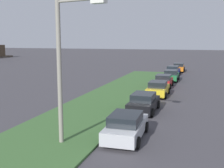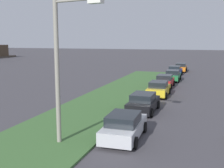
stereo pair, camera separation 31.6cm
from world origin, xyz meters
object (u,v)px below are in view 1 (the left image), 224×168
at_px(parked_car_silver, 126,126).
at_px(parked_car_red, 164,81).
at_px(parked_car_yellow, 158,89).
at_px(streetlight, 65,62).
at_px(parked_car_black, 144,103).
at_px(parked_car_green, 171,75).
at_px(parked_car_blue, 173,71).
at_px(parked_car_orange, 179,67).

height_order(parked_car_silver, parked_car_red, same).
bearing_deg(parked_car_yellow, streetlight, 169.84).
xyz_separation_m(parked_car_yellow, streetlight, (-14.57, 2.62, 3.67)).
distance_m(parked_car_black, parked_car_green, 17.27).
bearing_deg(parked_car_red, parked_car_silver, -179.20).
distance_m(parked_car_silver, parked_car_green, 23.42).
relative_size(parked_car_black, parked_car_blue, 0.99).
bearing_deg(parked_car_green, parked_car_blue, 2.98).
bearing_deg(parked_car_silver, parked_car_green, -1.81).
bearing_deg(parked_car_yellow, parked_car_blue, 0.62).
relative_size(parked_car_blue, streetlight, 0.58).
distance_m(parked_car_red, parked_car_green, 5.41).
xyz_separation_m(parked_car_black, streetlight, (-8.08, 2.49, 3.67)).
bearing_deg(parked_car_yellow, parked_car_red, 1.66).
distance_m(parked_car_blue, streetlight, 31.71).
bearing_deg(parked_car_green, parked_car_silver, 179.63).
relative_size(parked_car_silver, parked_car_orange, 1.00).
bearing_deg(parked_car_silver, parked_car_orange, -1.87).
xyz_separation_m(parked_car_silver, parked_car_blue, (29.48, 0.28, 0.00)).
relative_size(parked_car_blue, parked_car_orange, 1.01).
xyz_separation_m(parked_car_blue, parked_car_orange, (5.63, -0.41, 0.00)).
distance_m(parked_car_silver, parked_car_orange, 35.11).
distance_m(parked_car_blue, parked_car_orange, 5.64).
relative_size(parked_car_green, streetlight, 0.57).
bearing_deg(parked_car_orange, parked_car_green, 178.61).
height_order(parked_car_red, parked_car_orange, same).
bearing_deg(parked_car_yellow, parked_car_silver, -179.52).
relative_size(parked_car_yellow, parked_car_blue, 0.99).
xyz_separation_m(parked_car_black, parked_car_yellow, (6.49, -0.13, 0.00)).
distance_m(parked_car_silver, parked_car_yellow, 12.65).
relative_size(parked_car_red, streetlight, 0.57).
distance_m(parked_car_black, parked_car_blue, 23.32).
bearing_deg(parked_car_yellow, parked_car_green, -0.84).
height_order(parked_car_black, parked_car_red, same).
xyz_separation_m(parked_car_red, streetlight, (-19.95, 2.46, 3.67)).
height_order(parked_car_yellow, parked_car_orange, same).
xyz_separation_m(parked_car_silver, streetlight, (-1.93, 2.72, 3.67)).
distance_m(parked_car_yellow, parked_car_green, 10.78).
bearing_deg(parked_car_red, parked_car_orange, -1.31).
bearing_deg(parked_car_silver, parked_car_yellow, -1.20).
xyz_separation_m(parked_car_black, parked_car_green, (17.26, -0.29, 0.00)).
distance_m(parked_car_black, parked_car_orange, 28.95).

